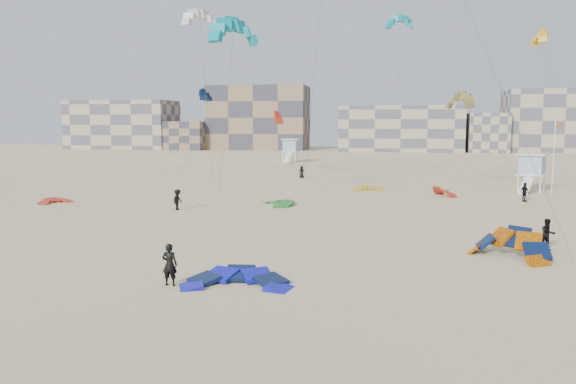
% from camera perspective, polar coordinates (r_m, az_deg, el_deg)
% --- Properties ---
extents(ground, '(320.00, 320.00, 0.00)m').
position_cam_1_polar(ground, '(26.62, -5.50, -8.67)').
color(ground, beige).
rests_on(ground, ground).
extents(kite_ground_blue, '(4.95, 5.17, 1.96)m').
position_cam_1_polar(kite_ground_blue, '(25.47, -5.24, -9.39)').
color(kite_ground_blue, '#0F12F0').
rests_on(kite_ground_blue, ground).
extents(kite_ground_orange, '(6.23, 6.23, 4.38)m').
position_cam_1_polar(kite_ground_orange, '(32.53, 21.45, -6.25)').
color(kite_ground_orange, orange).
rests_on(kite_ground_orange, ground).
extents(kite_ground_red, '(4.17, 4.11, 1.45)m').
position_cam_1_polar(kite_ground_red, '(55.43, -22.53, -1.04)').
color(kite_ground_red, '#C33709').
rests_on(kite_ground_red, ground).
extents(kite_ground_green, '(5.21, 5.11, 1.27)m').
position_cam_1_polar(kite_ground_green, '(49.97, -1.04, -1.32)').
color(kite_ground_green, '#2F831D').
rests_on(kite_ground_green, ground).
extents(kite_ground_red_far, '(3.99, 3.90, 2.78)m').
position_cam_1_polar(kite_ground_red_far, '(58.33, 15.52, -0.39)').
color(kite_ground_red_far, '#C33709').
rests_on(kite_ground_red_far, ground).
extents(kite_ground_yellow, '(4.55, 4.66, 1.34)m').
position_cam_1_polar(kite_ground_yellow, '(61.79, 8.23, 0.18)').
color(kite_ground_yellow, gold).
rests_on(kite_ground_yellow, ground).
extents(kitesurfer_main, '(0.70, 0.46, 1.91)m').
position_cam_1_polar(kitesurfer_main, '(25.60, -11.94, -7.22)').
color(kitesurfer_main, black).
rests_on(kitesurfer_main, ground).
extents(kitesurfer_b, '(0.98, 0.82, 1.80)m').
position_cam_1_polar(kitesurfer_b, '(35.23, 24.87, -3.94)').
color(kitesurfer_b, black).
rests_on(kitesurfer_b, ground).
extents(kitesurfer_c, '(0.84, 1.22, 1.74)m').
position_cam_1_polar(kitesurfer_c, '(47.79, -11.15, -0.77)').
color(kitesurfer_c, black).
rests_on(kitesurfer_c, ground).
extents(kitesurfer_d, '(0.87, 1.13, 1.78)m').
position_cam_1_polar(kitesurfer_d, '(56.37, 22.92, -0.02)').
color(kitesurfer_d, black).
rests_on(kitesurfer_d, ground).
extents(kitesurfer_e, '(0.91, 0.74, 1.62)m').
position_cam_1_polar(kitesurfer_e, '(75.04, 1.40, 2.05)').
color(kitesurfer_e, black).
rests_on(kitesurfer_e, ground).
extents(kite_fly_teal_a, '(6.18, 6.18, 15.49)m').
position_cam_1_polar(kite_fly_teal_a, '(49.65, -5.56, 15.71)').
color(kite_fly_teal_a, '#0CA9A7').
rests_on(kite_fly_teal_a, ground).
extents(kite_fly_grey, '(5.43, 5.64, 18.69)m').
position_cam_1_polar(kite_fly_grey, '(63.61, -8.96, 16.86)').
color(kite_fly_grey, white).
rests_on(kite_fly_grey, ground).
extents(kite_fly_olive, '(8.44, 8.42, 9.85)m').
position_cam_1_polar(kite_fly_olive, '(64.03, 17.09, 8.75)').
color(kite_fly_olive, olive).
rests_on(kite_fly_olive, ground).
extents(kite_fly_yellow, '(10.46, 9.62, 17.31)m').
position_cam_1_polar(kite_fly_yellow, '(74.12, 24.19, 14.02)').
color(kite_fly_yellow, gold).
rests_on(kite_fly_yellow, ground).
extents(kite_fly_navy, '(3.38, 6.65, 11.35)m').
position_cam_1_polar(kite_fly_navy, '(79.88, -8.42, 9.63)').
color(kite_fly_navy, '#0A1344').
rests_on(kite_fly_navy, ground).
extents(kite_fly_teal_b, '(4.26, 5.24, 21.88)m').
position_cam_1_polar(kite_fly_teal_b, '(85.27, 11.30, 16.45)').
color(kite_fly_teal_b, '#0CA9A7').
rests_on(kite_fly_teal_b, ground).
extents(kite_fly_red, '(4.45, 4.32, 8.54)m').
position_cam_1_polar(kite_fly_red, '(84.70, -1.00, 7.46)').
color(kite_fly_red, '#C33709').
rests_on(kite_fly_red, ground).
extents(lifeguard_tower_near, '(3.79, 6.05, 4.06)m').
position_cam_1_polar(lifeguard_tower_near, '(64.79, 23.52, 1.78)').
color(lifeguard_tower_near, white).
rests_on(lifeguard_tower_near, ground).
extents(lifeguard_tower_far, '(3.13, 6.01, 4.42)m').
position_cam_1_polar(lifeguard_tower_far, '(106.69, 0.22, 4.22)').
color(lifeguard_tower_far, white).
rests_on(lifeguard_tower_far, ground).
extents(flagpole, '(0.61, 0.09, 7.50)m').
position_cam_1_polar(flagpole, '(63.07, 25.39, 3.33)').
color(flagpole, white).
rests_on(flagpole, ground).
extents(condo_west_a, '(30.00, 15.00, 14.00)m').
position_cam_1_polar(condo_west_a, '(172.78, -16.43, 6.55)').
color(condo_west_a, tan).
rests_on(condo_west_a, ground).
extents(condo_west_b, '(28.00, 14.00, 18.00)m').
position_cam_1_polar(condo_west_b, '(162.94, -3.01, 7.52)').
color(condo_west_b, '#876E52').
rests_on(condo_west_b, ground).
extents(condo_mid, '(32.00, 16.00, 12.00)m').
position_cam_1_polar(condo_mid, '(154.71, 11.33, 6.32)').
color(condo_mid, tan).
rests_on(condo_mid, ground).
extents(condo_east, '(26.00, 14.00, 16.00)m').
position_cam_1_polar(condo_east, '(162.48, 25.67, 6.51)').
color(condo_east, tan).
rests_on(condo_east, ground).
extents(condo_fill_left, '(12.00, 10.00, 8.00)m').
position_cam_1_polar(condo_fill_left, '(162.99, -10.38, 5.66)').
color(condo_fill_left, '#876E52').
rests_on(condo_fill_left, ground).
extents(condo_fill_right, '(10.00, 10.00, 10.00)m').
position_cam_1_polar(condo_fill_right, '(154.73, 19.54, 5.69)').
color(condo_fill_right, tan).
rests_on(condo_fill_right, ground).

